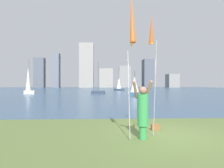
{
  "coord_description": "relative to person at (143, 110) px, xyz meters",
  "views": [
    {
      "loc": [
        -2.17,
        -6.89,
        1.69
      ],
      "look_at": [
        -1.31,
        11.66,
        1.71
      ],
      "focal_mm": 33.53,
      "sensor_mm": 36.0,
      "label": 1
    }
  ],
  "objects": [
    {
      "name": "sailboat_6",
      "position": [
        -13.91,
        30.0,
        1.27
      ],
      "size": [
        1.82,
        1.2,
        6.07
      ],
      "color": "silver",
      "rests_on": "ground"
    },
    {
      "name": "skyline_tower_6",
      "position": [
        36.63,
        104.98,
        2.7
      ],
      "size": [
        5.73,
        7.07,
        7.17
      ],
      "color": "gray",
      "rests_on": "ground"
    },
    {
      "name": "ground",
      "position": [
        0.92,
        51.46,
        -0.95
      ],
      "size": [
        120.0,
        138.0,
        0.12
      ],
      "color": "#5B7038"
    },
    {
      "name": "bag",
      "position": [
        0.69,
        1.18,
        -0.77
      ],
      "size": [
        0.29,
        0.2,
        0.23
      ],
      "color": "brown",
      "rests_on": "ground"
    },
    {
      "name": "sailboat_1",
      "position": [
        -1.99,
        30.85,
        -0.54
      ],
      "size": [
        2.5,
        1.07,
        5.77
      ],
      "color": "#333D51",
      "rests_on": "ground"
    },
    {
      "name": "kite_flag_left",
      "position": [
        -0.41,
        -0.54,
        2.58
      ],
      "size": [
        0.16,
        1.22,
        4.28
      ],
      "color": "#B2B2B7",
      "rests_on": "ground"
    },
    {
      "name": "skyline_tower_5",
      "position": [
        22.29,
        100.52,
        6.34
      ],
      "size": [
        5.08,
        7.58,
        14.46
      ],
      "color": "#565B66",
      "rests_on": "ground"
    },
    {
      "name": "person",
      "position": [
        0.0,
        0.0,
        0.0
      ],
      "size": [
        0.66,
        0.49,
        1.8
      ],
      "rotation": [
        0.0,
        0.0,
        0.01
      ],
      "color": "green",
      "rests_on": "ground"
    },
    {
      "name": "skyline_tower_2",
      "position": [
        -9.34,
        102.25,
        10.42
      ],
      "size": [
        7.17,
        7.38,
        22.62
      ],
      "color": "gray",
      "rests_on": "ground"
    },
    {
      "name": "skyline_tower_3",
      "position": [
        0.73,
        101.97,
        3.98
      ],
      "size": [
        6.83,
        6.19,
        9.73
      ],
      "color": "gray",
      "rests_on": "ground"
    },
    {
      "name": "skyline_tower_4",
      "position": [
        10.79,
        104.66,
        4.82
      ],
      "size": [
        6.17,
        3.27,
        11.41
      ],
      "color": "gray",
      "rests_on": "ground"
    },
    {
      "name": "sailboat_3",
      "position": [
        3.18,
        49.21,
        0.71
      ],
      "size": [
        2.81,
        1.72,
        5.24
      ],
      "color": "#333D51",
      "rests_on": "ground"
    },
    {
      "name": "skyline_tower_0",
      "position": [
        -33.22,
        101.46,
        6.66
      ],
      "size": [
        5.2,
        3.89,
        15.1
      ],
      "color": "#565B66",
      "rests_on": "ground"
    },
    {
      "name": "sailboat_0",
      "position": [
        3.49,
        24.12,
        0.57
      ],
      "size": [
        1.72,
        2.66,
        3.69
      ],
      "color": "#2D6084",
      "rests_on": "ground"
    },
    {
      "name": "kite_flag_right",
      "position": [
        0.41,
        0.56,
        2.5
      ],
      "size": [
        0.16,
        0.8,
        3.99
      ],
      "color": "#B2B2B7",
      "rests_on": "ground"
    },
    {
      "name": "skyline_tower_1",
      "position": [
        -24.42,
        100.28,
        7.72
      ],
      "size": [
        3.22,
        4.55,
        17.21
      ],
      "color": "slate",
      "rests_on": "ground"
    }
  ]
}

